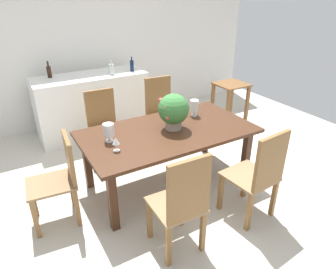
% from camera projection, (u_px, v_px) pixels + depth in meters
% --- Properties ---
extents(ground_plane, '(7.04, 7.04, 0.00)m').
position_uv_depth(ground_plane, '(171.00, 185.00, 3.79)').
color(ground_plane, beige).
extents(back_wall, '(6.40, 0.10, 2.60)m').
position_uv_depth(back_wall, '(95.00, 47.00, 5.23)').
color(back_wall, white).
rests_on(back_wall, ground).
extents(dining_table, '(2.01, 1.09, 0.73)m').
position_uv_depth(dining_table, '(168.00, 137.00, 3.56)').
color(dining_table, '#422616').
rests_on(dining_table, ground).
extents(chair_near_right, '(0.50, 0.51, 1.04)m').
position_uv_depth(chair_near_right, '(259.00, 173.00, 3.01)').
color(chair_near_right, brown).
rests_on(chair_near_right, ground).
extents(chair_head_end, '(0.51, 0.47, 0.95)m').
position_uv_depth(chair_head_end, '(60.00, 176.00, 3.03)').
color(chair_head_end, brown).
rests_on(chair_head_end, ground).
extents(chair_far_right, '(0.48, 0.47, 1.04)m').
position_uv_depth(chair_far_right, '(161.00, 109.00, 4.58)').
color(chair_far_right, brown).
rests_on(chair_far_right, ground).
extents(chair_far_left, '(0.46, 0.47, 0.99)m').
position_uv_depth(chair_far_left, '(104.00, 122.00, 4.18)').
color(chair_far_left, brown).
rests_on(chair_far_left, ground).
extents(chair_near_left, '(0.45, 0.47, 1.05)m').
position_uv_depth(chair_near_left, '(182.00, 202.00, 2.60)').
color(chair_near_left, brown).
rests_on(chair_near_left, ground).
extents(flower_centerpiece, '(0.36, 0.36, 0.43)m').
position_uv_depth(flower_centerpiece, '(173.00, 110.00, 3.46)').
color(flower_centerpiece, gray).
rests_on(flower_centerpiece, dining_table).
extents(crystal_vase_left, '(0.11, 0.11, 0.21)m').
position_uv_depth(crystal_vase_left, '(194.00, 106.00, 3.86)').
color(crystal_vase_left, silver).
rests_on(crystal_vase_left, dining_table).
extents(crystal_vase_center_near, '(0.12, 0.12, 0.21)m').
position_uv_depth(crystal_vase_center_near, '(109.00, 131.00, 3.21)').
color(crystal_vase_center_near, silver).
rests_on(crystal_vase_center_near, dining_table).
extents(wine_glass, '(0.07, 0.07, 0.15)m').
position_uv_depth(wine_glass, '(116.00, 141.00, 3.04)').
color(wine_glass, silver).
rests_on(wine_glass, dining_table).
extents(kitchen_counter, '(1.76, 0.67, 0.99)m').
position_uv_depth(kitchen_counter, '(92.00, 105.00, 4.95)').
color(kitchen_counter, white).
rests_on(kitchen_counter, ground).
extents(wine_bottle_amber, '(0.07, 0.07, 0.25)m').
position_uv_depth(wine_bottle_amber, '(49.00, 71.00, 4.57)').
color(wine_bottle_amber, black).
rests_on(wine_bottle_amber, kitchen_counter).
extents(wine_bottle_clear, '(0.06, 0.06, 0.24)m').
position_uv_depth(wine_bottle_clear, '(132.00, 66.00, 4.91)').
color(wine_bottle_clear, '#0F1E38').
rests_on(wine_bottle_clear, kitchen_counter).
extents(wine_bottle_tall, '(0.08, 0.08, 0.22)m').
position_uv_depth(wine_bottle_tall, '(112.00, 69.00, 4.73)').
color(wine_bottle_tall, '#B2BFB7').
rests_on(wine_bottle_tall, kitchen_counter).
extents(side_table, '(0.52, 0.50, 0.73)m').
position_uv_depth(side_table, '(230.00, 95.00, 5.31)').
color(side_table, brown).
rests_on(side_table, ground).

